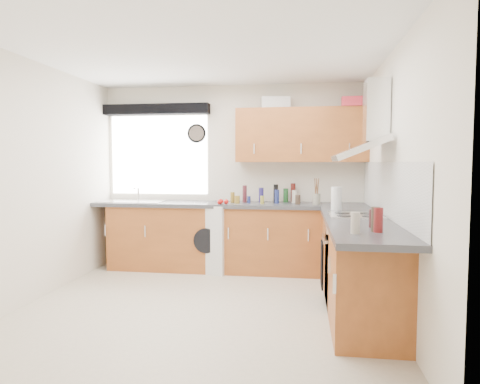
% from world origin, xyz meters
% --- Properties ---
extents(ground_plane, '(3.60, 3.60, 0.00)m').
position_xyz_m(ground_plane, '(0.00, 0.00, 0.00)').
color(ground_plane, beige).
extents(ceiling, '(3.60, 3.60, 0.02)m').
position_xyz_m(ceiling, '(0.00, 0.00, 2.50)').
color(ceiling, white).
rests_on(ceiling, wall_back).
extents(wall_back, '(3.60, 0.02, 2.50)m').
position_xyz_m(wall_back, '(0.00, 1.80, 1.25)').
color(wall_back, silver).
rests_on(wall_back, ground_plane).
extents(wall_front, '(3.60, 0.02, 2.50)m').
position_xyz_m(wall_front, '(0.00, -1.80, 1.25)').
color(wall_front, silver).
rests_on(wall_front, ground_plane).
extents(wall_left, '(0.02, 3.60, 2.50)m').
position_xyz_m(wall_left, '(-1.80, 0.00, 1.25)').
color(wall_left, silver).
rests_on(wall_left, ground_plane).
extents(wall_right, '(0.02, 3.60, 2.50)m').
position_xyz_m(wall_right, '(1.80, 0.00, 1.25)').
color(wall_right, silver).
rests_on(wall_right, ground_plane).
extents(window, '(1.40, 0.02, 1.10)m').
position_xyz_m(window, '(-1.05, 1.79, 1.55)').
color(window, silver).
rests_on(window, wall_back).
extents(window_blind, '(1.50, 0.18, 0.14)m').
position_xyz_m(window_blind, '(-1.05, 1.70, 2.18)').
color(window_blind, black).
rests_on(window_blind, wall_back).
extents(splashback, '(0.01, 3.00, 0.54)m').
position_xyz_m(splashback, '(1.79, 0.30, 1.18)').
color(splashback, white).
rests_on(splashback, wall_right).
extents(base_cab_back, '(3.00, 0.58, 0.86)m').
position_xyz_m(base_cab_back, '(-0.10, 1.51, 0.43)').
color(base_cab_back, brown).
rests_on(base_cab_back, ground_plane).
extents(base_cab_corner, '(0.60, 0.60, 0.86)m').
position_xyz_m(base_cab_corner, '(1.50, 1.50, 0.43)').
color(base_cab_corner, brown).
rests_on(base_cab_corner, ground_plane).
extents(base_cab_right, '(0.58, 2.10, 0.86)m').
position_xyz_m(base_cab_right, '(1.51, 0.15, 0.43)').
color(base_cab_right, brown).
rests_on(base_cab_right, ground_plane).
extents(worktop_back, '(3.60, 0.62, 0.05)m').
position_xyz_m(worktop_back, '(0.00, 1.50, 0.89)').
color(worktop_back, '#303034').
rests_on(worktop_back, base_cab_back).
extents(worktop_right, '(0.62, 2.42, 0.05)m').
position_xyz_m(worktop_right, '(1.50, 0.00, 0.89)').
color(worktop_right, '#303034').
rests_on(worktop_right, base_cab_right).
extents(sink, '(0.84, 0.46, 0.10)m').
position_xyz_m(sink, '(-1.33, 1.50, 0.95)').
color(sink, silver).
rests_on(sink, worktop_back).
extents(oven, '(0.56, 0.58, 0.85)m').
position_xyz_m(oven, '(1.50, 0.30, 0.42)').
color(oven, black).
rests_on(oven, ground_plane).
extents(hob_plate, '(0.52, 0.52, 0.01)m').
position_xyz_m(hob_plate, '(1.50, 0.30, 0.92)').
color(hob_plate, silver).
rests_on(hob_plate, worktop_right).
extents(extractor_hood, '(0.52, 0.78, 0.66)m').
position_xyz_m(extractor_hood, '(1.60, 0.30, 1.77)').
color(extractor_hood, silver).
rests_on(extractor_hood, wall_right).
extents(upper_cabinets, '(1.70, 0.35, 0.70)m').
position_xyz_m(upper_cabinets, '(0.95, 1.62, 1.80)').
color(upper_cabinets, brown).
rests_on(upper_cabinets, wall_back).
extents(washing_machine, '(0.73, 0.72, 0.89)m').
position_xyz_m(washing_machine, '(-0.24, 1.52, 0.44)').
color(washing_machine, silver).
rests_on(washing_machine, ground_plane).
extents(wall_clock, '(0.26, 0.04, 0.26)m').
position_xyz_m(wall_clock, '(-0.50, 1.78, 1.85)').
color(wall_clock, black).
rests_on(wall_clock, wall_back).
extents(casserole, '(0.42, 0.34, 0.16)m').
position_xyz_m(casserole, '(0.60, 1.72, 2.23)').
color(casserole, silver).
rests_on(casserole, upper_cabinets).
extents(storage_box, '(0.27, 0.23, 0.12)m').
position_xyz_m(storage_box, '(1.58, 1.54, 2.21)').
color(storage_box, red).
rests_on(storage_box, upper_cabinets).
extents(utensil_pot, '(0.11, 0.11, 0.14)m').
position_xyz_m(utensil_pot, '(1.15, 1.43, 0.98)').
color(utensil_pot, gray).
rests_on(utensil_pot, worktop_back).
extents(kitchen_roll, '(0.14, 0.14, 0.26)m').
position_xyz_m(kitchen_roll, '(1.35, 0.80, 1.04)').
color(kitchen_roll, silver).
rests_on(kitchen_roll, worktop_right).
extents(tomato_cluster, '(0.17, 0.17, 0.06)m').
position_xyz_m(tomato_cluster, '(-0.05, 1.30, 0.94)').
color(tomato_cluster, '#B91210').
rests_on(tomato_cluster, worktop_back).
extents(jar_0, '(0.06, 0.06, 0.25)m').
position_xyz_m(jar_0, '(0.85, 1.69, 1.04)').
color(jar_0, '#501510').
rests_on(jar_0, worktop_back).
extents(jar_1, '(0.07, 0.07, 0.12)m').
position_xyz_m(jar_1, '(0.91, 1.41, 0.97)').
color(jar_1, '#3C2D21').
rests_on(jar_1, worktop_back).
extents(jar_2, '(0.07, 0.07, 0.18)m').
position_xyz_m(jar_2, '(0.75, 1.68, 1.00)').
color(jar_2, '#1C5023').
rests_on(jar_2, worktop_back).
extents(jar_3, '(0.06, 0.06, 0.20)m').
position_xyz_m(jar_3, '(0.43, 1.62, 1.01)').
color(jar_3, navy).
rests_on(jar_3, worktop_back).
extents(jar_4, '(0.07, 0.07, 0.10)m').
position_xyz_m(jar_4, '(0.13, 1.43, 0.96)').
color(jar_4, olive).
rests_on(jar_4, worktop_back).
extents(jar_5, '(0.05, 0.05, 0.10)m').
position_xyz_m(jar_5, '(0.46, 1.40, 0.96)').
color(jar_5, olive).
rests_on(jar_5, worktop_back).
extents(jar_6, '(0.06, 0.06, 0.23)m').
position_xyz_m(jar_6, '(0.21, 1.59, 1.02)').
color(jar_6, '#4A1A22').
rests_on(jar_6, worktop_back).
extents(jar_7, '(0.07, 0.07, 0.17)m').
position_xyz_m(jar_7, '(0.87, 1.60, 0.99)').
color(jar_7, '#BBB39F').
rests_on(jar_7, worktop_back).
extents(jar_8, '(0.06, 0.06, 0.14)m').
position_xyz_m(jar_8, '(0.05, 1.52, 0.98)').
color(jar_8, brown).
rests_on(jar_8, worktop_back).
extents(jar_9, '(0.05, 0.05, 0.09)m').
position_xyz_m(jar_9, '(0.28, 1.49, 0.96)').
color(jar_9, navy).
rests_on(jar_9, worktop_back).
extents(jar_10, '(0.06, 0.06, 0.18)m').
position_xyz_m(jar_10, '(0.64, 1.50, 1.00)').
color(jar_10, navy).
rests_on(jar_10, worktop_back).
extents(jar_11, '(0.06, 0.06, 0.24)m').
position_xyz_m(jar_11, '(0.62, 1.59, 1.03)').
color(jar_11, black).
rests_on(jar_11, worktop_back).
extents(bottle_0, '(0.07, 0.07, 0.16)m').
position_xyz_m(bottle_0, '(1.37, -0.79, 0.99)').
color(bottle_0, '#A3998B').
rests_on(bottle_0, worktop_right).
extents(bottle_1, '(0.07, 0.07, 0.19)m').
position_xyz_m(bottle_1, '(1.53, -0.67, 1.01)').
color(bottle_1, '#31271B').
rests_on(bottle_1, worktop_right).
extents(bottle_2, '(0.07, 0.07, 0.19)m').
position_xyz_m(bottle_2, '(1.55, -0.70, 1.01)').
color(bottle_2, maroon).
rests_on(bottle_2, worktop_right).
extents(bottle_3, '(0.05, 0.05, 0.15)m').
position_xyz_m(bottle_3, '(1.54, -0.46, 0.99)').
color(bottle_3, '#391417').
rests_on(bottle_3, worktop_right).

